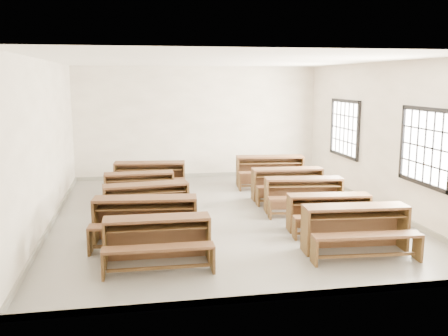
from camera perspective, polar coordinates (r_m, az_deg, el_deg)
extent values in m
plane|color=slate|center=(10.65, 0.00, -5.30)|extent=(8.50, 8.50, 0.00)
cube|color=white|center=(10.27, 0.00, 12.03)|extent=(7.00, 8.50, 0.05)
cube|color=silver|center=(14.50, -3.03, 5.22)|extent=(7.00, 0.05, 3.20)
cube|color=silver|center=(6.28, 6.98, -1.25)|extent=(7.00, 0.05, 3.20)
cube|color=silver|center=(10.30, -19.40, 2.68)|extent=(0.05, 8.50, 3.20)
cube|color=silver|center=(11.48, 17.35, 3.50)|extent=(0.05, 8.50, 3.20)
cube|color=gray|center=(14.71, -2.97, -0.80)|extent=(7.00, 0.04, 0.10)
cube|color=gray|center=(6.75, 6.70, -14.27)|extent=(7.00, 0.04, 0.10)
cube|color=gray|center=(10.60, -18.94, -5.66)|extent=(0.04, 8.50, 0.10)
cube|color=gray|center=(11.75, 16.97, -4.03)|extent=(0.04, 8.50, 0.10)
cube|color=white|center=(9.94, 22.12, 2.25)|extent=(0.02, 1.50, 1.30)
cube|color=black|center=(9.86, 22.28, 6.22)|extent=(0.06, 1.62, 0.08)
cube|color=black|center=(10.03, 21.76, -1.65)|extent=(0.06, 1.62, 0.08)
cube|color=black|center=(10.59, 19.75, 2.84)|extent=(0.06, 0.08, 1.46)
cube|color=white|center=(13.09, 13.68, 4.43)|extent=(0.02, 1.50, 1.30)
cube|color=black|center=(13.04, 13.73, 7.44)|extent=(0.06, 1.62, 0.08)
cube|color=black|center=(13.17, 13.48, 1.44)|extent=(0.06, 1.62, 0.08)
cube|color=black|center=(12.37, 15.08, 4.05)|extent=(0.06, 0.08, 1.46)
cube|color=black|center=(13.81, 12.28, 4.76)|extent=(0.06, 0.08, 1.46)
cube|color=brown|center=(7.80, -7.68, -5.71)|extent=(1.64, 0.43, 0.04)
cube|color=brown|center=(8.08, -7.66, -7.87)|extent=(1.64, 0.06, 0.70)
cube|color=brown|center=(7.92, -13.45, -8.43)|extent=(0.05, 0.41, 0.70)
cube|color=brown|center=(7.97, -1.82, -8.05)|extent=(0.05, 0.41, 0.70)
cube|color=brown|center=(7.82, -7.65, -6.76)|extent=(1.52, 0.33, 0.02)
cube|color=brown|center=(7.41, -7.48, -9.04)|extent=(1.64, 0.31, 0.04)
cube|color=brown|center=(7.50, -13.65, -10.75)|extent=(0.04, 0.29, 0.39)
cube|color=brown|center=(7.55, -1.28, -10.33)|extent=(0.04, 0.29, 0.39)
cube|color=brown|center=(7.52, -7.43, -11.25)|extent=(1.51, 0.07, 0.04)
cube|color=brown|center=(8.81, -9.00, -3.45)|extent=(1.83, 0.62, 0.04)
cube|color=brown|center=(9.10, -8.84, -5.62)|extent=(1.79, 0.22, 0.76)
cube|color=brown|center=(9.02, -14.51, -5.98)|extent=(0.09, 0.45, 0.76)
cube|color=brown|center=(8.89, -3.28, -5.90)|extent=(0.09, 0.45, 0.76)
cube|color=brown|center=(8.82, -8.99, -4.47)|extent=(1.68, 0.50, 0.02)
cube|color=brown|center=(8.37, -9.21, -6.57)|extent=(1.81, 0.49, 0.04)
cube|color=brown|center=(8.55, -15.07, -8.07)|extent=(0.08, 0.32, 0.43)
cube|color=brown|center=(8.41, -3.16, -8.03)|extent=(0.08, 0.32, 0.43)
cube|color=brown|center=(8.47, -9.15, -8.75)|extent=(1.66, 0.22, 0.04)
cube|color=brown|center=(10.15, -8.92, -1.89)|extent=(1.73, 0.60, 0.04)
cube|color=brown|center=(10.42, -9.01, -3.73)|extent=(1.69, 0.22, 0.72)
cube|color=brown|center=(10.16, -13.51, -4.24)|extent=(0.09, 0.43, 0.72)
cube|color=brown|center=(10.37, -4.32, -3.70)|extent=(0.09, 0.43, 0.72)
cube|color=brown|center=(10.16, -8.89, -2.73)|extent=(1.60, 0.48, 0.02)
cube|color=brown|center=(9.72, -8.47, -4.34)|extent=(1.72, 0.47, 0.04)
cube|color=brown|center=(9.70, -13.31, -5.89)|extent=(0.07, 0.30, 0.40)
cube|color=brown|center=(9.91, -3.67, -5.29)|extent=(0.07, 0.30, 0.40)
cube|color=brown|center=(9.80, -8.42, -6.14)|extent=(1.57, 0.22, 0.04)
cube|color=brown|center=(11.65, -9.70, -0.60)|extent=(1.60, 0.43, 0.04)
cube|color=brown|center=(11.90, -9.68, -2.14)|extent=(1.59, 0.08, 0.67)
cube|color=brown|center=(11.72, -13.43, -2.45)|extent=(0.05, 0.40, 0.67)
cube|color=brown|center=(11.77, -5.89, -2.17)|extent=(0.05, 0.40, 0.67)
cube|color=brown|center=(11.66, -9.68, -1.29)|extent=(1.47, 0.33, 0.02)
cube|color=brown|center=(11.24, -9.56, -2.55)|extent=(1.59, 0.31, 0.04)
cube|color=brown|center=(11.28, -13.46, -3.72)|extent=(0.05, 0.28, 0.38)
cube|color=brown|center=(11.34, -5.62, -3.42)|extent=(0.05, 0.28, 0.38)
cube|color=brown|center=(11.30, -9.52, -4.02)|extent=(1.47, 0.08, 0.04)
cube|color=brown|center=(12.62, -8.50, 0.59)|extent=(1.79, 0.63, 0.04)
cube|color=brown|center=(12.89, -8.39, -1.00)|extent=(1.75, 0.23, 0.75)
cube|color=brown|center=(12.79, -12.28, -1.21)|extent=(0.09, 0.44, 0.75)
cube|color=brown|center=(12.66, -4.58, -1.12)|extent=(0.09, 0.44, 0.75)
cube|color=brown|center=(12.63, -8.49, -0.11)|extent=(1.65, 0.50, 0.02)
cube|color=brown|center=(12.16, -8.64, -1.36)|extent=(1.78, 0.50, 0.04)
cube|color=brown|center=(12.30, -12.60, -2.45)|extent=(0.08, 0.31, 0.42)
cube|color=brown|center=(12.17, -4.59, -2.37)|extent=(0.08, 0.31, 0.42)
cube|color=brown|center=(12.22, -8.60, -2.87)|extent=(1.62, 0.23, 0.04)
cube|color=brown|center=(8.52, 14.82, -4.31)|extent=(1.76, 0.55, 0.04)
cube|color=brown|center=(8.80, 14.25, -6.46)|extent=(1.73, 0.16, 0.74)
cube|color=brown|center=(8.37, 9.26, -7.14)|extent=(0.07, 0.43, 0.74)
cube|color=brown|center=(8.96, 19.78, -6.45)|extent=(0.07, 0.43, 0.74)
cube|color=brown|center=(8.54, 14.83, -5.33)|extent=(1.62, 0.44, 0.02)
cube|color=brown|center=(8.14, 16.07, -7.43)|extent=(1.75, 0.42, 0.04)
cube|color=brown|center=(7.93, 10.27, -9.37)|extent=(0.06, 0.31, 0.41)
cube|color=brown|center=(8.56, 21.28, -8.46)|extent=(0.06, 0.31, 0.41)
cube|color=brown|center=(8.24, 15.96, -9.58)|extent=(1.60, 0.17, 0.04)
cube|color=brown|center=(9.60, 11.91, -3.07)|extent=(1.58, 0.54, 0.04)
cube|color=brown|center=(9.85, 11.55, -4.81)|extent=(1.54, 0.19, 0.66)
cube|color=brown|center=(9.50, 7.46, -5.24)|extent=(0.08, 0.39, 0.66)
cube|color=brown|center=(9.93, 16.03, -4.89)|extent=(0.08, 0.39, 0.66)
cube|color=brown|center=(9.62, 11.92, -3.88)|extent=(1.45, 0.43, 0.02)
cube|color=brown|center=(9.24, 12.69, -5.48)|extent=(1.56, 0.42, 0.04)
cube|color=brown|center=(9.10, 8.07, -6.90)|extent=(0.06, 0.27, 0.37)
cube|color=brown|center=(9.54, 16.99, -6.45)|extent=(0.06, 0.27, 0.37)
cube|color=brown|center=(9.32, 12.62, -7.20)|extent=(1.43, 0.19, 0.04)
cube|color=brown|center=(10.85, 9.10, -1.20)|extent=(1.70, 0.60, 0.04)
cube|color=brown|center=(11.10, 8.83, -2.91)|extent=(1.65, 0.23, 0.71)
cube|color=brown|center=(10.78, 4.84, -3.22)|extent=(0.09, 0.42, 0.71)
cube|color=brown|center=(11.13, 13.11, -3.02)|extent=(0.09, 0.42, 0.71)
cube|color=brown|center=(10.86, 9.10, -1.98)|extent=(1.56, 0.48, 0.02)
cube|color=brown|center=(10.43, 9.67, -3.43)|extent=(1.68, 0.48, 0.04)
cube|color=brown|center=(10.33, 5.25, -4.71)|extent=(0.07, 0.29, 0.39)
cube|color=brown|center=(10.70, 13.87, -4.44)|extent=(0.07, 0.29, 0.39)
cube|color=brown|center=(10.51, 9.62, -5.08)|extent=(1.53, 0.23, 0.04)
cube|color=brown|center=(11.92, 7.24, -0.12)|extent=(1.69, 0.49, 0.04)
cube|color=brown|center=(12.17, 6.97, -1.71)|extent=(1.67, 0.11, 0.71)
cube|color=brown|center=(11.81, 3.38, -2.01)|extent=(0.06, 0.42, 0.71)
cube|color=brown|center=(12.23, 10.89, -1.76)|extent=(0.06, 0.42, 0.71)
cube|color=brown|center=(11.93, 7.25, -0.83)|extent=(1.56, 0.38, 0.02)
cube|color=brown|center=(11.49, 7.87, -2.11)|extent=(1.68, 0.36, 0.04)
cube|color=brown|center=(11.35, 3.87, -3.32)|extent=(0.05, 0.29, 0.40)
cube|color=brown|center=(11.79, 11.66, -3.01)|extent=(0.05, 0.29, 0.40)
cube|color=brown|center=(11.56, 7.83, -3.62)|extent=(1.55, 0.12, 0.04)
cube|color=brown|center=(13.43, 5.27, 1.29)|extent=(1.83, 0.63, 0.04)
cube|color=brown|center=(13.69, 5.10, -0.25)|extent=(1.79, 0.23, 0.76)
cube|color=brown|center=(13.38, 1.56, -0.45)|extent=(0.09, 0.45, 0.76)
cube|color=brown|center=(13.67, 8.86, -0.34)|extent=(0.09, 0.45, 0.76)
cube|color=brown|center=(13.43, 5.28, 0.62)|extent=(1.68, 0.50, 0.02)
cube|color=brown|center=(12.95, 5.66, -0.55)|extent=(1.81, 0.50, 0.04)
cube|color=brown|center=(12.87, 1.81, -1.63)|extent=(0.08, 0.32, 0.43)
cube|color=brown|center=(13.18, 9.38, -1.49)|extent=(0.08, 0.32, 0.43)
cube|color=brown|center=(13.02, 5.63, -2.00)|extent=(1.65, 0.23, 0.04)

